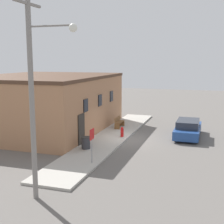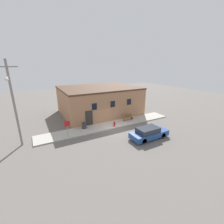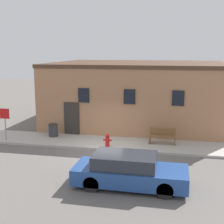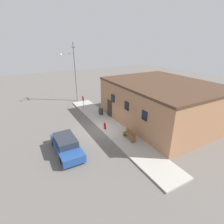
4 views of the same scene
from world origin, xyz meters
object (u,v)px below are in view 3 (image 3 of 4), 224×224
Objects in this scene: stop_sign at (5,118)px; bench at (162,136)px; parked_car at (129,171)px; trash_bin at (53,130)px; fire_hydrant at (107,140)px.

bench is at bearing 7.44° from stop_sign.
bench is at bearing 79.53° from parked_car.
fire_hydrant is at bearing -19.57° from trash_bin.
parked_car reaches higher than fire_hydrant.
parked_car is at bearing -46.39° from trash_bin.
fire_hydrant is 0.16× the size of parked_car.
trash_bin is at bearing 160.43° from fire_hydrant.
bench is at bearing 21.01° from fire_hydrant.
fire_hydrant is 5.02m from parked_car.
stop_sign is 2.48× the size of trash_bin.
stop_sign is (-6.20, -0.05, 0.97)m from fire_hydrant.
bench reaches higher than trash_bin.
bench is 5.88m from parked_car.
bench is 0.33× the size of parked_car.
parked_car is (-1.07, -5.78, 0.08)m from bench.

